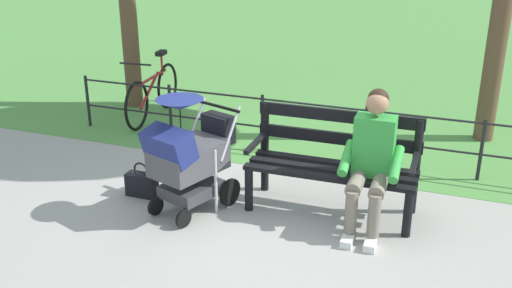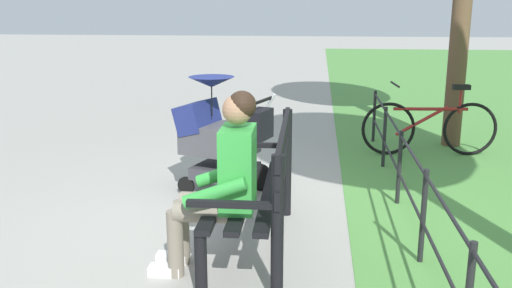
% 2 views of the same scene
% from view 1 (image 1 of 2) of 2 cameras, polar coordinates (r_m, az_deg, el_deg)
% --- Properties ---
extents(ground_plane, '(60.00, 60.00, 0.00)m').
position_cam_1_polar(ground_plane, '(5.94, 2.00, -5.76)').
color(ground_plane, '#9E9B93').
extents(grass_lawn, '(40.00, 16.00, 0.01)m').
position_cam_1_polar(grass_lawn, '(14.17, 13.59, 9.91)').
color(grass_lawn, '#518E42').
rests_on(grass_lawn, ground).
extents(park_bench, '(1.61, 0.63, 0.96)m').
position_cam_1_polar(park_bench, '(5.69, 7.51, -1.36)').
color(park_bench, black).
rests_on(park_bench, ground).
extents(person_on_bench, '(0.54, 0.74, 1.28)m').
position_cam_1_polar(person_on_bench, '(5.36, 11.07, -1.30)').
color(person_on_bench, slate).
rests_on(person_on_bench, ground).
extents(stroller, '(0.75, 0.99, 1.15)m').
position_cam_1_polar(stroller, '(5.60, -6.57, -0.95)').
color(stroller, black).
rests_on(stroller, ground).
extents(handbag, '(0.32, 0.14, 0.37)m').
position_cam_1_polar(handbag, '(6.15, -10.94, -3.82)').
color(handbag, black).
rests_on(handbag, ground).
extents(park_fence, '(6.24, 0.04, 0.70)m').
position_cam_1_polar(park_fence, '(6.91, 5.45, 1.93)').
color(park_fence, black).
rests_on(park_fence, ground).
extents(bicycle, '(0.44, 1.66, 0.89)m').
position_cam_1_polar(bicycle, '(8.38, -9.88, 4.88)').
color(bicycle, black).
rests_on(bicycle, ground).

